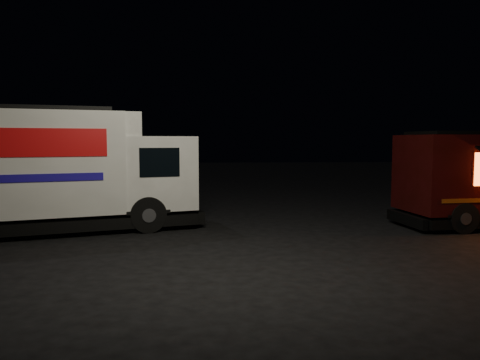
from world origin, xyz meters
name	(u,v)px	position (x,y,z in m)	size (l,w,h in m)	color
ground	(244,237)	(0.00, 0.00, 0.00)	(80.00, 80.00, 0.00)	black
white_truck	(63,170)	(-4.89, 1.24, 1.68)	(7.41, 2.53, 3.36)	white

